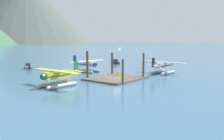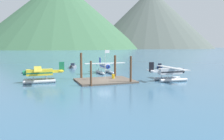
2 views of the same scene
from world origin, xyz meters
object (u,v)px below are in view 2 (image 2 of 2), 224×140
seaplane_yellow_port_fwd (40,74)px  boat_navy_open_east (160,67)px  seaplane_silver_stbd_aft (170,73)px  seaplane_white_bow_right (105,67)px  fuel_drum (113,76)px  flagpole (106,61)px  boat_grey_open_north (73,66)px

seaplane_yellow_port_fwd → boat_navy_open_east: bearing=23.2°
seaplane_yellow_port_fwd → seaplane_silver_stbd_aft: 25.60m
seaplane_yellow_port_fwd → seaplane_white_bow_right: 18.26m
fuel_drum → seaplane_yellow_port_fwd: size_ratio=0.08×
flagpole → boat_grey_open_north: flagpole is taller
seaplane_white_bow_right → fuel_drum: bearing=-98.9°
fuel_drum → boat_grey_open_north: boat_grey_open_north is taller
fuel_drum → seaplane_white_bow_right: bearing=81.1°
fuel_drum → seaplane_yellow_port_fwd: seaplane_yellow_port_fwd is taller
seaplane_silver_stbd_aft → boat_grey_open_north: bearing=112.8°
seaplane_white_bow_right → boat_navy_open_east: size_ratio=2.42×
fuel_drum → boat_grey_open_north: bearing=97.1°
fuel_drum → seaplane_yellow_port_fwd: 14.47m
seaplane_white_bow_right → seaplane_silver_stbd_aft: bearing=-61.2°
boat_navy_open_east → seaplane_white_bow_right: bearing=-161.6°
seaplane_yellow_port_fwd → seaplane_silver_stbd_aft: bearing=-15.7°
boat_navy_open_east → boat_grey_open_north: bearing=158.1°
fuel_drum → seaplane_silver_stbd_aft: (10.32, -5.06, 0.84)m
boat_grey_open_north → boat_navy_open_east: bearing=-21.9°
flagpole → seaplane_white_bow_right: flagpole is taller
seaplane_yellow_port_fwd → boat_grey_open_north: seaplane_yellow_port_fwd is taller
seaplane_silver_stbd_aft → boat_navy_open_east: bearing=62.6°
seaplane_yellow_port_fwd → boat_grey_open_north: (10.90, 25.78, -1.09)m
flagpole → boat_navy_open_east: size_ratio=1.40×
seaplane_yellow_port_fwd → seaplane_white_bow_right: same height
boat_navy_open_east → fuel_drum: bearing=-141.5°
flagpole → seaplane_yellow_port_fwd: flagpole is taller
flagpole → seaplane_yellow_port_fwd: (-12.20, 3.43, -2.47)m
fuel_drum → boat_navy_open_east: boat_navy_open_east is taller
seaplane_white_bow_right → boat_grey_open_north: size_ratio=2.27×
seaplane_silver_stbd_aft → boat_grey_open_north: seaplane_silver_stbd_aft is taller
boat_navy_open_east → boat_grey_open_north: size_ratio=0.94×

